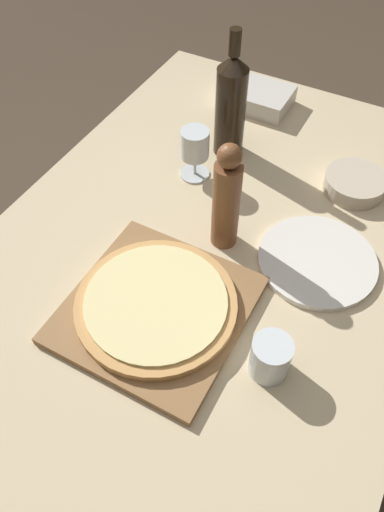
# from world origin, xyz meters

# --- Properties ---
(ground_plane) EXTENTS (12.00, 12.00, 0.00)m
(ground_plane) POSITION_xyz_m (0.00, 0.00, 0.00)
(ground_plane) COLOR #4C3D2D
(dining_table) EXTENTS (0.97, 1.50, 0.74)m
(dining_table) POSITION_xyz_m (0.00, 0.00, 0.65)
(dining_table) COLOR #CCB78E
(dining_table) RESTS_ON ground_plane
(cutting_board) EXTENTS (0.35, 0.35, 0.02)m
(cutting_board) POSITION_xyz_m (-0.01, -0.18, 0.75)
(cutting_board) COLOR olive
(cutting_board) RESTS_ON dining_table
(pizza) EXTENTS (0.33, 0.33, 0.02)m
(pizza) POSITION_xyz_m (-0.01, -0.18, 0.77)
(pizza) COLOR tan
(pizza) RESTS_ON cutting_board
(wine_bottle) EXTENTS (0.08, 0.08, 0.33)m
(wine_bottle) POSITION_xyz_m (-0.11, 0.36, 0.88)
(wine_bottle) COLOR black
(wine_bottle) RESTS_ON dining_table
(pepper_mill) EXTENTS (0.06, 0.06, 0.27)m
(pepper_mill) POSITION_xyz_m (0.02, 0.06, 0.87)
(pepper_mill) COLOR brown
(pepper_mill) RESTS_ON dining_table
(wine_glass) EXTENTS (0.08, 0.08, 0.13)m
(wine_glass) POSITION_xyz_m (-0.14, 0.23, 0.83)
(wine_glass) COLOR silver
(wine_glass) RESTS_ON dining_table
(small_bowl) EXTENTS (0.15, 0.15, 0.04)m
(small_bowl) POSITION_xyz_m (0.23, 0.36, 0.76)
(small_bowl) COLOR beige
(small_bowl) RESTS_ON dining_table
(drinking_tumbler) EXTENTS (0.08, 0.08, 0.09)m
(drinking_tumbler) POSITION_xyz_m (0.23, -0.19, 0.78)
(drinking_tumbler) COLOR silver
(drinking_tumbler) RESTS_ON dining_table
(dinner_plate) EXTENTS (0.26, 0.26, 0.01)m
(dinner_plate) POSITION_xyz_m (0.23, 0.10, 0.74)
(dinner_plate) COLOR silver
(dinner_plate) RESTS_ON dining_table
(food_container) EXTENTS (0.19, 0.14, 0.05)m
(food_container) POSITION_xyz_m (-0.13, 0.58, 0.76)
(food_container) COLOR beige
(food_container) RESTS_ON dining_table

